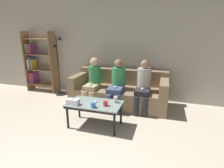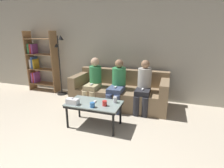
{
  "view_description": "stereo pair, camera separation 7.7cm",
  "coord_description": "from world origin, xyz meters",
  "px_view_note": "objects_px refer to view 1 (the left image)",
  "views": [
    {
      "loc": [
        0.99,
        -0.84,
        1.65
      ],
      "look_at": [
        0.0,
        2.41,
        0.67
      ],
      "focal_mm": 28.0,
      "sensor_mm": 36.0,
      "label": 1
    },
    {
      "loc": [
        1.07,
        -0.82,
        1.65
      ],
      "look_at": [
        0.0,
        2.41,
        0.67
      ],
      "focal_mm": 28.0,
      "sensor_mm": 36.0,
      "label": 2
    }
  ],
  "objects_px": {
    "cup_far_center": "(116,100)",
    "game_remote": "(95,102)",
    "seated_person_left_end": "(93,81)",
    "tissue_box": "(73,102)",
    "standing_lamp": "(59,60)",
    "couch": "(119,92)",
    "bookshelf": "(37,62)",
    "cup_near_right": "(93,105)",
    "cup_near_left": "(105,103)",
    "seated_person_mid_left": "(117,83)",
    "seated_person_mid_right": "(143,85)",
    "coffee_table": "(95,105)"
  },
  "relations": [
    {
      "from": "cup_near_left",
      "to": "cup_near_right",
      "type": "relative_size",
      "value": 1.06
    },
    {
      "from": "cup_near_right",
      "to": "cup_far_center",
      "type": "relative_size",
      "value": 0.8
    },
    {
      "from": "cup_near_right",
      "to": "game_remote",
      "type": "bearing_deg",
      "value": 106.25
    },
    {
      "from": "cup_near_right",
      "to": "cup_near_left",
      "type": "bearing_deg",
      "value": 36.49
    },
    {
      "from": "game_remote",
      "to": "standing_lamp",
      "type": "height_order",
      "value": "standing_lamp"
    },
    {
      "from": "cup_far_center",
      "to": "game_remote",
      "type": "xyz_separation_m",
      "value": [
        -0.35,
        -0.13,
        -0.04
      ]
    },
    {
      "from": "game_remote",
      "to": "standing_lamp",
      "type": "xyz_separation_m",
      "value": [
        -1.57,
        1.34,
        0.52
      ]
    },
    {
      "from": "couch",
      "to": "cup_near_left",
      "type": "relative_size",
      "value": 24.21
    },
    {
      "from": "couch",
      "to": "game_remote",
      "type": "bearing_deg",
      "value": -97.69
    },
    {
      "from": "couch",
      "to": "coffee_table",
      "type": "bearing_deg",
      "value": -97.69
    },
    {
      "from": "coffee_table",
      "to": "cup_far_center",
      "type": "bearing_deg",
      "value": 20.57
    },
    {
      "from": "cup_near_right",
      "to": "standing_lamp",
      "type": "distance_m",
      "value": 2.28
    },
    {
      "from": "standing_lamp",
      "to": "tissue_box",
      "type": "bearing_deg",
      "value": -50.57
    },
    {
      "from": "couch",
      "to": "cup_near_right",
      "type": "distance_m",
      "value": 1.37
    },
    {
      "from": "standing_lamp",
      "to": "cup_far_center",
      "type": "bearing_deg",
      "value": -31.93
    },
    {
      "from": "couch",
      "to": "bookshelf",
      "type": "distance_m",
      "value": 2.63
    },
    {
      "from": "cup_near_left",
      "to": "cup_far_center",
      "type": "xyz_separation_m",
      "value": [
        0.13,
        0.19,
        0.01
      ]
    },
    {
      "from": "seated_person_mid_right",
      "to": "couch",
      "type": "bearing_deg",
      "value": 160.17
    },
    {
      "from": "cup_near_left",
      "to": "seated_person_mid_left",
      "type": "bearing_deg",
      "value": 94.01
    },
    {
      "from": "tissue_box",
      "to": "seated_person_mid_right",
      "type": "height_order",
      "value": "seated_person_mid_right"
    },
    {
      "from": "cup_near_left",
      "to": "standing_lamp",
      "type": "height_order",
      "value": "standing_lamp"
    },
    {
      "from": "game_remote",
      "to": "bookshelf",
      "type": "height_order",
      "value": "bookshelf"
    },
    {
      "from": "cup_near_left",
      "to": "tissue_box",
      "type": "relative_size",
      "value": 0.42
    },
    {
      "from": "couch",
      "to": "tissue_box",
      "type": "relative_size",
      "value": 10.06
    },
    {
      "from": "seated_person_left_end",
      "to": "game_remote",
      "type": "bearing_deg",
      "value": -65.82
    },
    {
      "from": "couch",
      "to": "seated_person_left_end",
      "type": "height_order",
      "value": "seated_person_left_end"
    },
    {
      "from": "tissue_box",
      "to": "seated_person_mid_left",
      "type": "relative_size",
      "value": 0.2
    },
    {
      "from": "cup_far_center",
      "to": "game_remote",
      "type": "height_order",
      "value": "cup_far_center"
    },
    {
      "from": "cup_near_right",
      "to": "tissue_box",
      "type": "distance_m",
      "value": 0.39
    },
    {
      "from": "cup_far_center",
      "to": "game_remote",
      "type": "relative_size",
      "value": 0.72
    },
    {
      "from": "bookshelf",
      "to": "standing_lamp",
      "type": "distance_m",
      "value": 0.84
    },
    {
      "from": "tissue_box",
      "to": "seated_person_left_end",
      "type": "distance_m",
      "value": 1.13
    },
    {
      "from": "seated_person_mid_right",
      "to": "game_remote",
      "type": "bearing_deg",
      "value": -127.85
    },
    {
      "from": "coffee_table",
      "to": "cup_far_center",
      "type": "xyz_separation_m",
      "value": [
        0.35,
        0.13,
        0.1
      ]
    },
    {
      "from": "cup_near_left",
      "to": "bookshelf",
      "type": "relative_size",
      "value": 0.05
    },
    {
      "from": "coffee_table",
      "to": "seated_person_left_end",
      "type": "distance_m",
      "value": 1.06
    },
    {
      "from": "couch",
      "to": "standing_lamp",
      "type": "height_order",
      "value": "standing_lamp"
    },
    {
      "from": "cup_near_right",
      "to": "bookshelf",
      "type": "height_order",
      "value": "bookshelf"
    },
    {
      "from": "tissue_box",
      "to": "seated_person_mid_left",
      "type": "xyz_separation_m",
      "value": [
        0.49,
        1.11,
        0.08
      ]
    },
    {
      "from": "cup_near_right",
      "to": "seated_person_left_end",
      "type": "xyz_separation_m",
      "value": [
        -0.48,
        1.14,
        0.09
      ]
    },
    {
      "from": "seated_person_mid_right",
      "to": "coffee_table",
      "type": "bearing_deg",
      "value": -127.85
    },
    {
      "from": "tissue_box",
      "to": "standing_lamp",
      "type": "relative_size",
      "value": 0.14
    },
    {
      "from": "cup_far_center",
      "to": "bookshelf",
      "type": "relative_size",
      "value": 0.06
    },
    {
      "from": "cup_far_center",
      "to": "seated_person_mid_left",
      "type": "bearing_deg",
      "value": 103.7
    },
    {
      "from": "game_remote",
      "to": "standing_lamp",
      "type": "distance_m",
      "value": 2.13
    },
    {
      "from": "cup_far_center",
      "to": "standing_lamp",
      "type": "bearing_deg",
      "value": 148.07
    },
    {
      "from": "seated_person_left_end",
      "to": "seated_person_mid_left",
      "type": "xyz_separation_m",
      "value": [
        0.58,
        -0.01,
        -0.01
      ]
    },
    {
      "from": "game_remote",
      "to": "cup_near_right",
      "type": "bearing_deg",
      "value": -73.75
    },
    {
      "from": "couch",
      "to": "bookshelf",
      "type": "relative_size",
      "value": 1.28
    },
    {
      "from": "cup_near_right",
      "to": "standing_lamp",
      "type": "relative_size",
      "value": 0.05
    }
  ]
}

